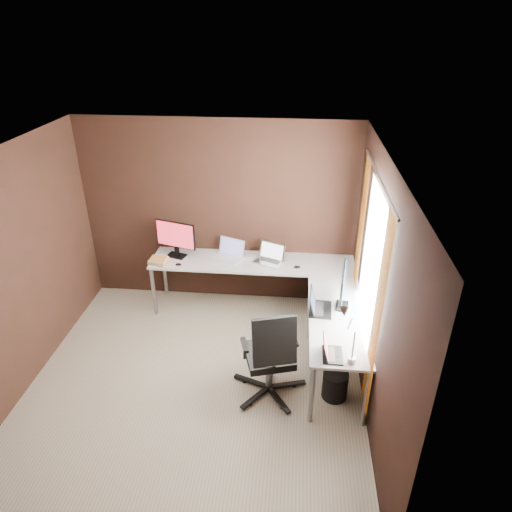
{
  "coord_description": "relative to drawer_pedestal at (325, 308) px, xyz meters",
  "views": [
    {
      "loc": [
        1.01,
        -3.68,
        3.6
      ],
      "look_at": [
        0.57,
        0.95,
        1.11
      ],
      "focal_mm": 32.0,
      "sensor_mm": 36.0,
      "label": 1
    }
  ],
  "objects": [
    {
      "name": "room",
      "position": [
        -1.09,
        -1.08,
        0.98
      ],
      "size": [
        3.6,
        3.6,
        2.5
      ],
      "color": "#B4A48C",
      "rests_on": "ground"
    },
    {
      "name": "desk",
      "position": [
        -0.59,
        -0.11,
        0.38
      ],
      "size": [
        2.65,
        2.25,
        0.73
      ],
      "color": "silver",
      "rests_on": "ground"
    },
    {
      "name": "drawer_pedestal",
      "position": [
        0.0,
        0.0,
        0.0
      ],
      "size": [
        0.42,
        0.5,
        0.6
      ],
      "primitive_type": "cube",
      "color": "silver",
      "rests_on": "ground"
    },
    {
      "name": "monitor_left",
      "position": [
        -1.97,
        0.42,
        0.7
      ],
      "size": [
        0.55,
        0.22,
        0.49
      ],
      "rotation": [
        0.0,
        0.0,
        -0.29
      ],
      "color": "black",
      "rests_on": "desk"
    },
    {
      "name": "monitor_right",
      "position": [
        0.12,
        -0.59,
        0.69
      ],
      "size": [
        0.16,
        0.56,
        0.46
      ],
      "rotation": [
        0.0,
        0.0,
        1.44
      ],
      "color": "black",
      "rests_on": "desk"
    },
    {
      "name": "laptop_white",
      "position": [
        -1.27,
        0.43,
        0.48
      ],
      "size": [
        0.44,
        0.38,
        0.24
      ],
      "rotation": [
        0.0,
        0.0,
        -0.39
      ],
      "color": "silver",
      "rests_on": "desk"
    },
    {
      "name": "laptop_silver",
      "position": [
        -0.73,
        0.38,
        0.48
      ],
      "size": [
        0.42,
        0.37,
        0.24
      ],
      "rotation": [
        0.0,
        0.0,
        -0.41
      ],
      "color": "silver",
      "rests_on": "desk"
    },
    {
      "name": "laptop_black_big",
      "position": [
        -0.14,
        -0.67,
        0.48
      ],
      "size": [
        0.26,
        0.35,
        0.23
      ],
      "rotation": [
        0.0,
        0.0,
        1.51
      ],
      "color": "black",
      "rests_on": "desk"
    },
    {
      "name": "laptop_black_small",
      "position": [
        -0.04,
        -1.42,
        0.47
      ],
      "size": [
        0.19,
        0.27,
        0.18
      ],
      "rotation": [
        0.0,
        0.0,
        1.57
      ],
      "color": "black",
      "rests_on": "desk"
    },
    {
      "name": "book_stack",
      "position": [
        -2.16,
        0.19,
        0.47
      ],
      "size": [
        0.27,
        0.24,
        0.07
      ],
      "rotation": [
        0.0,
        0.0,
        -0.15
      ],
      "color": "tan",
      "rests_on": "desk"
    },
    {
      "name": "mouse_left",
      "position": [
        -1.89,
        0.15,
        0.45
      ],
      "size": [
        0.09,
        0.06,
        0.03
      ],
      "primitive_type": "ellipsoid",
      "rotation": [
        0.0,
        0.0,
        0.13
      ],
      "color": "black",
      "rests_on": "desk"
    },
    {
      "name": "mouse_corner",
      "position": [
        -0.37,
        0.22,
        0.45
      ],
      "size": [
        0.09,
        0.07,
        0.03
      ],
      "primitive_type": "ellipsoid",
      "rotation": [
        0.0,
        0.0,
        -0.16
      ],
      "color": "black",
      "rests_on": "desk"
    },
    {
      "name": "desk_lamp",
      "position": [
        0.09,
        -1.44,
        0.77
      ],
      "size": [
        0.18,
        0.21,
        0.55
      ],
      "rotation": [
        0.0,
        0.0,
        -0.27
      ],
      "color": "slate",
      "rests_on": "desk"
    },
    {
      "name": "office_chair",
      "position": [
        -0.62,
        -1.22,
        0.02
      ],
      "size": [
        0.61,
        0.64,
        1.09
      ],
      "rotation": [
        0.0,
        0.0,
        0.28
      ],
      "color": "black",
      "rests_on": "ground"
    },
    {
      "name": "wastebasket",
      "position": [
        0.07,
        -1.2,
        -0.15
      ],
      "size": [
        0.32,
        0.32,
        0.31
      ],
      "primitive_type": "cylinder",
      "rotation": [
        0.0,
        0.0,
        0.24
      ],
      "color": "black",
      "rests_on": "ground"
    }
  ]
}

